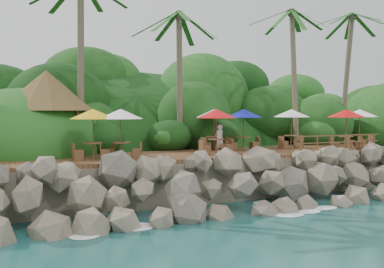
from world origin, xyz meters
name	(u,v)px	position (x,y,z in m)	size (l,w,h in m)	color
ground	(249,218)	(0.00, 0.00, 0.00)	(140.00, 140.00, 0.00)	#19514F
land_base	(137,159)	(0.00, 16.00, 1.05)	(32.00, 25.20, 2.10)	gray
jungle_hill	(112,162)	(0.00, 23.50, 0.00)	(44.80, 28.00, 15.40)	#143811
seawall	(227,185)	(0.00, 2.00, 1.15)	(29.00, 4.00, 2.30)	gray
terrace	(192,156)	(0.00, 6.00, 2.20)	(26.00, 5.00, 0.20)	brown
jungle_foliage	(141,174)	(0.00, 15.00, 0.00)	(44.00, 16.00, 12.00)	#143811
foam_line	(246,216)	(0.00, 0.30, 0.03)	(25.20, 0.80, 0.06)	white
palapa	(46,91)	(-7.31, 9.17, 5.79)	(5.14, 5.14, 4.60)	brown
dining_clusters	(220,117)	(1.56, 5.64, 4.36)	(25.75, 5.49, 2.48)	brown
railing	(339,141)	(8.42, 3.65, 2.91)	(6.10, 0.10, 1.00)	brown
waiter	(220,139)	(1.70, 5.94, 3.10)	(0.58, 0.38, 1.60)	white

